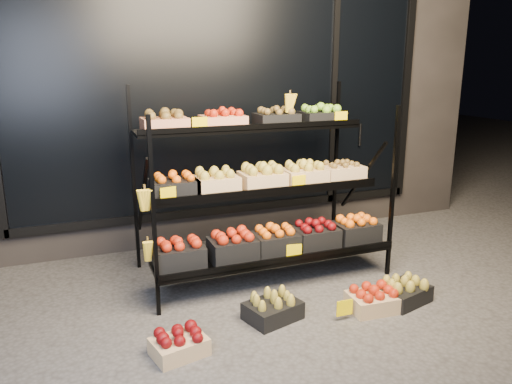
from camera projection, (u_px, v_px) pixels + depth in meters
name	position (u px, v px, depth m)	size (l,w,h in m)	color
ground	(292.00, 302.00, 3.95)	(24.00, 24.00, 0.00)	#514F4C
building	(200.00, 71.00, 5.84)	(6.00, 2.08, 3.50)	#2D2826
display_rack	(263.00, 189.00, 4.29)	(2.18, 1.02, 1.69)	black
tag_floor_b	(344.00, 313.00, 3.66)	(0.13, 0.01, 0.12)	#FAD100
floor_crate_left	(179.00, 343.00, 3.22)	(0.39, 0.32, 0.18)	#D7B17C
floor_crate_midleft	(273.00, 307.00, 3.67)	(0.45, 0.38, 0.20)	black
floor_crate_midright	(374.00, 299.00, 3.81)	(0.39, 0.30, 0.19)	#D7B17C
floor_crate_right	(404.00, 291.00, 3.93)	(0.45, 0.38, 0.20)	black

